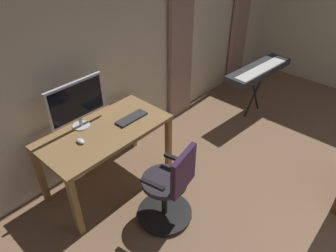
% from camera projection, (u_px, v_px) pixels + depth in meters
% --- Properties ---
extents(back_room_partition, '(5.84, 0.10, 2.84)m').
position_uv_depth(back_room_partition, '(152.00, 26.00, 3.84)').
color(back_room_partition, beige).
rests_on(back_room_partition, ground).
extents(curtain_left_panel, '(0.42, 0.06, 2.60)m').
position_uv_depth(curtain_left_panel, '(243.00, 6.00, 5.04)').
color(curtain_left_panel, '#A38377').
rests_on(curtain_left_panel, ground).
extents(curtain_right_panel, '(0.44, 0.06, 2.60)m').
position_uv_depth(curtain_right_panel, '(181.00, 29.00, 4.11)').
color(curtain_right_panel, '#A38377').
rests_on(curtain_right_panel, ground).
extents(desk, '(1.35, 0.70, 0.75)m').
position_uv_depth(desk, '(105.00, 138.00, 3.27)').
color(desk, olive).
rests_on(desk, ground).
extents(office_chair, '(0.56, 0.56, 0.91)m').
position_uv_depth(office_chair, '(170.00, 188.00, 2.99)').
color(office_chair, black).
rests_on(office_chair, ground).
extents(computer_monitor, '(0.64, 0.18, 0.51)m').
position_uv_depth(computer_monitor, '(77.00, 102.00, 3.10)').
color(computer_monitor, silver).
rests_on(computer_monitor, desk).
extents(computer_keyboard, '(0.36, 0.13, 0.02)m').
position_uv_depth(computer_keyboard, '(132.00, 118.00, 3.36)').
color(computer_keyboard, '#333338').
rests_on(computer_keyboard, desk).
extents(computer_mouse, '(0.06, 0.10, 0.04)m').
position_uv_depth(computer_mouse, '(80.00, 141.00, 3.03)').
color(computer_mouse, white).
rests_on(computer_mouse, desk).
extents(piano_keyboard, '(1.20, 0.41, 0.77)m').
position_uv_depth(piano_keyboard, '(259.00, 71.00, 4.45)').
color(piano_keyboard, black).
rests_on(piano_keyboard, ground).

